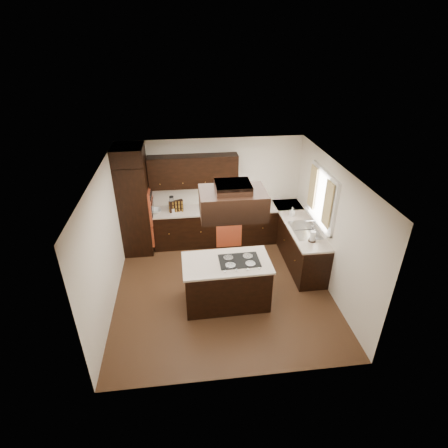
{
  "coord_description": "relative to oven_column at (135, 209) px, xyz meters",
  "views": [
    {
      "loc": [
        -0.65,
        -5.52,
        4.54
      ],
      "look_at": [
        0.1,
        0.6,
        1.15
      ],
      "focal_mm": 28.0,
      "sensor_mm": 36.0,
      "label": 1
    }
  ],
  "objects": [
    {
      "name": "floor",
      "position": [
        1.78,
        -1.71,
        -1.07
      ],
      "size": [
        4.2,
        4.2,
        0.02
      ],
      "primitive_type": "cube",
      "color": "brown",
      "rests_on": "ground"
    },
    {
      "name": "ceiling",
      "position": [
        1.78,
        -1.71,
        1.45
      ],
      "size": [
        4.2,
        4.2,
        0.02
      ],
      "primitive_type": "cube",
      "color": "silver",
      "rests_on": "ground"
    },
    {
      "name": "wall_back",
      "position": [
        1.78,
        0.4,
        0.19
      ],
      "size": [
        4.2,
        0.02,
        2.5
      ],
      "primitive_type": "cube",
      "color": "silver",
      "rests_on": "ground"
    },
    {
      "name": "wall_front",
      "position": [
        1.78,
        -3.81,
        0.19
      ],
      "size": [
        4.2,
        0.02,
        2.5
      ],
      "primitive_type": "cube",
      "color": "silver",
      "rests_on": "ground"
    },
    {
      "name": "wall_left",
      "position": [
        -0.33,
        -1.71,
        0.19
      ],
      "size": [
        0.02,
        4.2,
        2.5
      ],
      "primitive_type": "cube",
      "color": "silver",
      "rests_on": "ground"
    },
    {
      "name": "wall_right",
      "position": [
        3.88,
        -1.71,
        0.19
      ],
      "size": [
        0.02,
        4.2,
        2.5
      ],
      "primitive_type": "cube",
      "color": "silver",
      "rests_on": "ground"
    },
    {
      "name": "oven_column",
      "position": [
        0.0,
        0.0,
        0.0
      ],
      "size": [
        0.65,
        0.75,
        2.12
      ],
      "primitive_type": "cube",
      "color": "black",
      "rests_on": "floor"
    },
    {
      "name": "wall_oven_face",
      "position": [
        0.35,
        0.0,
        0.06
      ],
      "size": [
        0.05,
        0.62,
        0.78
      ],
      "primitive_type": "cube",
      "color": "#CE4F2C",
      "rests_on": "oven_column"
    },
    {
      "name": "base_cabinets_back",
      "position": [
        1.81,
        0.09,
        -0.62
      ],
      "size": [
        2.93,
        0.6,
        0.88
      ],
      "primitive_type": "cube",
      "color": "black",
      "rests_on": "floor"
    },
    {
      "name": "base_cabinets_right",
      "position": [
        3.58,
        -0.8,
        -0.62
      ],
      "size": [
        0.6,
        2.4,
        0.88
      ],
      "primitive_type": "cube",
      "color": "black",
      "rests_on": "floor"
    },
    {
      "name": "countertop_back",
      "position": [
        1.81,
        0.08,
        -0.16
      ],
      "size": [
        2.93,
        0.63,
        0.04
      ],
      "primitive_type": "cube",
      "color": "beige",
      "rests_on": "base_cabinets_back"
    },
    {
      "name": "countertop_right",
      "position": [
        3.56,
        -0.8,
        -0.16
      ],
      "size": [
        0.63,
        2.4,
        0.04
      ],
      "primitive_type": "cube",
      "color": "beige",
      "rests_on": "base_cabinets_right"
    },
    {
      "name": "upper_cabinets",
      "position": [
        1.34,
        0.23,
        0.75
      ],
      "size": [
        2.0,
        0.34,
        0.72
      ],
      "primitive_type": "cube",
      "color": "black",
      "rests_on": "wall_back"
    },
    {
      "name": "dishwasher_front",
      "position": [
        2.1,
        -0.2,
        -0.66
      ],
      "size": [
        0.6,
        0.05,
        0.72
      ],
      "primitive_type": "cube",
      "color": "#CE4F2C",
      "rests_on": "floor"
    },
    {
      "name": "window_frame",
      "position": [
        3.85,
        -1.16,
        0.59
      ],
      "size": [
        0.06,
        1.32,
        1.12
      ],
      "primitive_type": "cube",
      "color": "white",
      "rests_on": "wall_right"
    },
    {
      "name": "window_pane",
      "position": [
        3.87,
        -1.16,
        0.59
      ],
      "size": [
        0.0,
        1.2,
        1.0
      ],
      "primitive_type": "cube",
      "color": "white",
      "rests_on": "wall_right"
    },
    {
      "name": "curtain_left",
      "position": [
        3.79,
        -1.57,
        0.64
      ],
      "size": [
        0.02,
        0.34,
        0.9
      ],
      "primitive_type": "cube",
      "color": "#F8EFBA",
      "rests_on": "wall_right"
    },
    {
      "name": "curtain_right",
      "position": [
        3.79,
        -0.74,
        0.64
      ],
      "size": [
        0.02,
        0.34,
        0.9
      ],
      "primitive_type": "cube",
      "color": "#F8EFBA",
      "rests_on": "wall_right"
    },
    {
      "name": "sink_rim",
      "position": [
        3.58,
        -1.16,
        -0.14
      ],
      "size": [
        0.52,
        0.84,
        0.01
      ],
      "primitive_type": "cube",
      "color": "silver",
      "rests_on": "countertop_right"
    },
    {
      "name": "island",
      "position": [
        1.8,
        -2.1,
        -0.62
      ],
      "size": [
        1.55,
        0.87,
        0.88
      ],
      "primitive_type": "cube",
      "rotation": [
        0.0,
        0.0,
        0.02
      ],
      "color": "black",
      "rests_on": "floor"
    },
    {
      "name": "island_top",
      "position": [
        1.8,
        -2.1,
        -0.16
      ],
      "size": [
        1.61,
        0.92,
        0.04
      ],
      "primitive_type": "cube",
      "rotation": [
        0.0,
        0.0,
        0.02
      ],
      "color": "beige",
      "rests_on": "island"
    },
    {
      "name": "cooktop",
      "position": [
        2.03,
        -2.1,
        -0.13
      ],
      "size": [
        0.73,
        0.5,
        0.01
      ],
      "primitive_type": "cube",
      "rotation": [
        0.0,
        0.0,
        0.02
      ],
      "color": "black",
      "rests_on": "island_top"
    },
    {
      "name": "range_hood",
      "position": [
        1.88,
        -2.25,
        1.1
      ],
      "size": [
        1.05,
        0.72,
        0.42
      ],
      "primitive_type": "cube",
      "color": "black",
      "rests_on": "ceiling"
    },
    {
      "name": "hood_duct",
      "position": [
        1.88,
        -2.25,
        1.38
      ],
      "size": [
        0.55,
        0.5,
        0.13
      ],
      "primitive_type": "cube",
      "color": "black",
      "rests_on": "ceiling"
    },
    {
      "name": "blender_base",
      "position": [
        0.82,
        0.04,
        -0.09
      ],
      "size": [
        0.15,
        0.15,
        0.1
      ],
      "primitive_type": "cylinder",
      "color": "silver",
      "rests_on": "countertop_back"
    },
    {
      "name": "blender_pitcher",
      "position": [
        0.82,
        0.04,
        0.09
      ],
      "size": [
        0.13,
        0.13,
        0.26
      ],
      "primitive_type": "cone",
      "color": "silver",
      "rests_on": "blender_base"
    },
    {
      "name": "spice_rack",
      "position": [
        0.91,
        0.05,
        -0.01
      ],
      "size": [
        0.33,
        0.19,
        0.27
      ],
      "primitive_type": "cube",
      "rotation": [
        0.0,
        0.0,
        0.35
      ],
      "color": "black",
      "rests_on": "countertop_back"
    },
    {
      "name": "mixing_bowl",
      "position": [
        0.42,
        0.05,
        -0.1
      ],
      "size": [
        0.34,
        0.34,
        0.07
      ],
      "primitive_type": "imported",
      "rotation": [
        0.0,
        0.0,
        0.15
      ],
      "color": "white",
      "rests_on": "countertop_back"
    },
    {
      "name": "soap_bottle",
      "position": [
        3.49,
        -0.5,
        -0.04
      ],
      "size": [
        0.12,
        0.12,
        0.2
      ],
      "primitive_type": "imported",
      "rotation": [
        0.0,
        0.0,
        0.42
      ],
      "color": "white",
      "rests_on": "countertop_right"
    },
    {
      "name": "paper_towel",
      "position": [
        3.57,
        -1.6,
        -0.03
      ],
      "size": [
        0.12,
        0.12,
        0.22
      ],
      "primitive_type": "cylinder",
      "rotation": [
        0.0,
        0.0,
        -0.19
      ],
      "color": "white",
      "rests_on": "countertop_right"
    }
  ]
}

